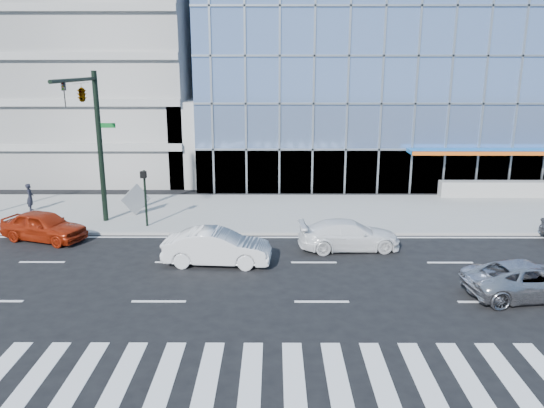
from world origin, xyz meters
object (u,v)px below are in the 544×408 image
at_px(white_suv, 349,235).
at_px(red_sedan, 44,226).
at_px(pedestrian, 30,197).
at_px(tilted_panel, 136,199).
at_px(white_sedan, 217,247).
at_px(silver_suv, 529,280).
at_px(traffic_signal, 88,112).
at_px(ped_signal_post, 145,189).

xyz_separation_m(white_suv, red_sedan, (-14.90, 1.24, 0.05)).
relative_size(pedestrian, tilted_panel, 1.25).
relative_size(white_suv, pedestrian, 2.93).
xyz_separation_m(white_sedan, red_sedan, (-8.90, 3.20, -0.03)).
bearing_deg(silver_suv, pedestrian, 57.41).
xyz_separation_m(white_suv, tilted_panel, (-11.35, 5.31, 0.37)).
relative_size(traffic_signal, white_sedan, 1.72).
bearing_deg(white_suv, ped_signal_post, 68.33).
bearing_deg(tilted_panel, red_sedan, -172.77).
xyz_separation_m(red_sedan, pedestrian, (-2.85, 4.92, 0.22)).
height_order(white_sedan, tilted_panel, tilted_panel).
distance_m(ped_signal_post, red_sedan, 5.19).
relative_size(silver_suv, white_suv, 1.01).
bearing_deg(silver_suv, white_sedan, 67.61).
xyz_separation_m(silver_suv, tilted_panel, (-17.35, 10.61, 0.40)).
bearing_deg(tilted_panel, silver_suv, -73.11).
relative_size(white_suv, tilted_panel, 3.66).
height_order(white_suv, white_sedan, white_sedan).
bearing_deg(white_sedan, white_suv, -67.91).
relative_size(white_sedan, tilted_panel, 3.57).
xyz_separation_m(red_sedan, tilted_panel, (3.55, 4.07, 0.32)).
relative_size(traffic_signal, ped_signal_post, 2.67).
xyz_separation_m(pedestrian, tilted_panel, (6.40, -0.85, 0.10)).
xyz_separation_m(ped_signal_post, white_sedan, (4.27, -5.10, -1.38)).
xyz_separation_m(ped_signal_post, red_sedan, (-4.63, -1.91, -1.40)).
bearing_deg(ped_signal_post, tilted_panel, 116.40).
distance_m(traffic_signal, ped_signal_post, 4.75).
bearing_deg(pedestrian, white_suv, -126.34).
xyz_separation_m(ped_signal_post, silver_suv, (16.27, -8.44, -1.47)).
bearing_deg(red_sedan, white_sedan, -90.89).
bearing_deg(white_suv, silver_suv, -136.11).
bearing_deg(red_sedan, traffic_signal, -35.38).
distance_m(silver_suv, tilted_panel, 20.34).
height_order(pedestrian, tilted_panel, tilted_panel).
bearing_deg(white_sedan, ped_signal_post, 43.93).
xyz_separation_m(silver_suv, white_sedan, (-12.00, 3.34, 0.10)).
distance_m(silver_suv, red_sedan, 21.90).
distance_m(silver_suv, pedestrian, 26.37).
distance_m(traffic_signal, white_suv, 14.17).
distance_m(red_sedan, pedestrian, 5.69).
xyz_separation_m(traffic_signal, white_sedan, (6.77, -4.73, -5.40)).
relative_size(red_sedan, tilted_panel, 3.34).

